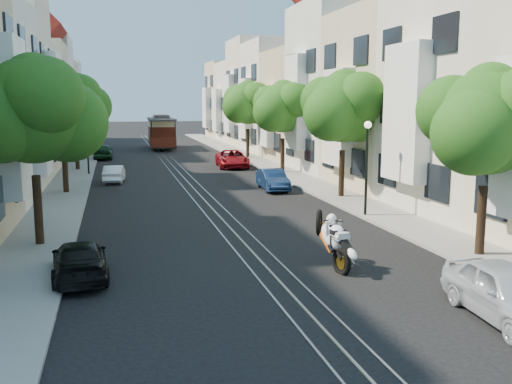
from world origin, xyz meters
TOP-DOWN VIEW (x-y plane):
  - ground at (0.00, 28.00)m, footprint 200.00×200.00m
  - sidewalk_east at (7.25, 28.00)m, footprint 2.50×80.00m
  - sidewalk_west at (-7.25, 28.00)m, footprint 2.50×80.00m
  - rail_left at (-0.55, 28.00)m, footprint 0.06×80.00m
  - rail_slot at (0.00, 28.00)m, footprint 0.06×80.00m
  - rail_right at (0.55, 28.00)m, footprint 0.06×80.00m
  - lane_line at (0.00, 28.00)m, footprint 0.08×80.00m
  - townhouses_east at (11.87, 27.91)m, footprint 7.75×72.00m
  - townhouses_west at (-11.87, 27.91)m, footprint 7.75×72.00m
  - tree_e_a at (7.26, -3.02)m, footprint 4.72×3.87m
  - tree_e_b at (7.26, 8.98)m, footprint 4.93×4.08m
  - tree_e_c at (7.26, 19.98)m, footprint 4.84×3.99m
  - tree_e_d at (7.26, 30.98)m, footprint 5.01×4.16m
  - tree_w_a at (-7.14, 1.98)m, footprint 4.93×4.08m
  - tree_w_b at (-7.14, 13.98)m, footprint 4.72×3.87m
  - tree_w_c at (-7.14, 24.98)m, footprint 5.13×4.28m
  - tree_w_d at (-7.14, 35.98)m, footprint 4.84×3.99m
  - lamp_east at (6.30, 4.00)m, footprint 0.32×0.32m
  - lamp_west at (-6.30, 22.00)m, footprint 0.32×0.32m
  - sportbike_rider at (1.93, -3.13)m, footprint 0.77×2.22m
  - cable_car at (0.50, 43.44)m, footprint 2.94×8.78m
  - parked_car_e_near at (4.40, -8.00)m, footprint 1.89×4.10m
  - parked_car_e_mid at (4.40, 12.57)m, footprint 1.44×3.75m
  - parked_car_e_far at (4.40, 24.30)m, footprint 2.65×5.07m
  - parked_car_w_near at (-5.60, -2.19)m, footprint 1.82×3.91m
  - parked_car_w_mid at (-4.57, 18.14)m, footprint 1.47×3.40m
  - parked_car_w_far at (-5.49, 33.26)m, footprint 1.67×4.06m

SIDE VIEW (x-z plane):
  - ground at x=0.00m, z-range 0.00..0.00m
  - lane_line at x=0.00m, z-range 0.00..0.01m
  - rail_left at x=-0.55m, z-range 0.00..0.02m
  - rail_slot at x=0.00m, z-range 0.00..0.02m
  - rail_right at x=0.55m, z-range 0.00..0.02m
  - sidewalk_east at x=7.25m, z-range 0.00..0.12m
  - sidewalk_west at x=-7.25m, z-range 0.00..0.12m
  - parked_car_w_mid at x=-4.57m, z-range 0.00..1.09m
  - parked_car_w_near at x=-5.60m, z-range 0.00..1.11m
  - parked_car_e_mid at x=4.40m, z-range 0.00..1.22m
  - parked_car_e_near at x=4.40m, z-range 0.00..1.36m
  - parked_car_e_far at x=4.40m, z-range 0.00..1.36m
  - parked_car_w_far at x=-5.49m, z-range 0.00..1.38m
  - sportbike_rider at x=1.93m, z-range 0.07..1.91m
  - cable_car at x=0.50m, z-range 0.31..3.66m
  - lamp_east at x=6.30m, z-range 0.77..4.93m
  - lamp_west at x=-6.30m, z-range 0.77..4.93m
  - tree_e_a at x=7.26m, z-range 1.26..7.53m
  - tree_w_b at x=-7.14m, z-range 1.26..7.53m
  - tree_e_c at x=7.26m, z-range 1.34..7.86m
  - tree_w_d at x=-7.14m, z-range 1.34..7.86m
  - tree_e_b at x=7.26m, z-range 1.39..8.07m
  - tree_w_a at x=-7.14m, z-range 1.39..8.07m
  - tree_e_d at x=7.26m, z-range 1.44..8.29m
  - tree_w_c at x=-7.14m, z-range 1.52..8.62m
  - townhouses_west at x=-11.87m, z-range -0.80..10.96m
  - townhouses_east at x=11.87m, z-range -0.82..11.18m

